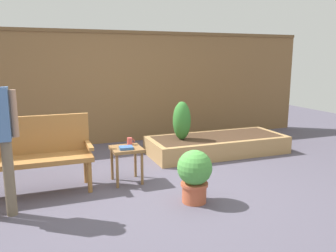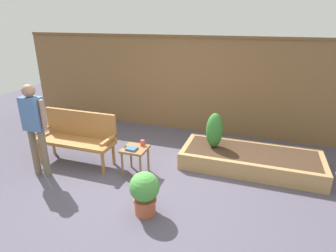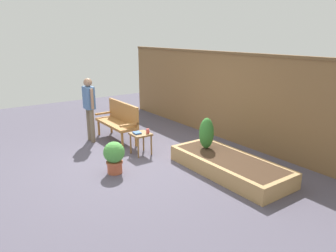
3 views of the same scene
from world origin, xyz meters
name	(u,v)px [view 1 (image 1 of 3)]	position (x,y,z in m)	size (l,w,h in m)	color
ground_plane	(157,186)	(0.00, 0.00, 0.00)	(14.00, 14.00, 0.00)	#514C5B
fence_back	(113,87)	(0.00, 2.60, 1.09)	(8.40, 0.14, 2.16)	brown
garden_bench	(31,149)	(-1.50, 0.39, 0.54)	(1.44, 0.48, 0.94)	#A87038
side_table	(126,154)	(-0.32, 0.30, 0.40)	(0.40, 0.40, 0.48)	olive
cup_on_table	(130,141)	(-0.24, 0.43, 0.53)	(0.11, 0.07, 0.10)	#CC4C47
book_on_table	(126,148)	(-0.34, 0.22, 0.50)	(0.17, 0.15, 0.03)	#38609E
potted_boxwood	(195,173)	(0.25, -0.62, 0.35)	(0.40, 0.40, 0.62)	#B75638
raised_planter_bed	(217,145)	(1.51, 1.15, 0.15)	(2.40, 1.00, 0.30)	#AD8451
shrub_near_bench	(182,121)	(0.84, 1.16, 0.62)	(0.30, 0.30, 0.64)	brown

